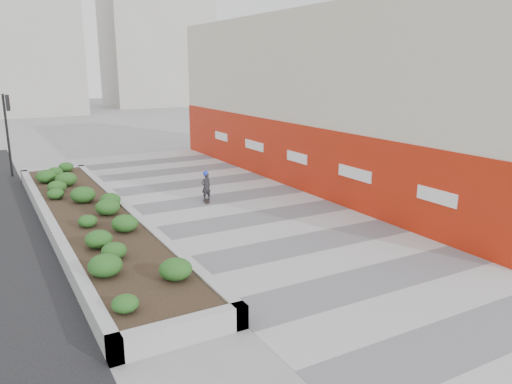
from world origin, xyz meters
TOP-DOWN VIEW (x-y plane):
  - ground at (0.00, 0.00)m, footprint 160.00×160.00m
  - walkway at (0.00, 3.00)m, footprint 8.00×36.00m
  - building at (6.98, 8.98)m, footprint 6.04×24.08m
  - planter at (-5.50, 7.00)m, footprint 3.00×18.00m
  - traffic_signal_near at (-7.23, 17.50)m, footprint 0.33×0.28m
  - distant_bldg_north_r at (15.00, 60.00)m, footprint 14.00×10.00m
  - manhole_cover at (0.50, 3.00)m, footprint 0.44×0.44m
  - skateboarder at (-0.60, 7.97)m, footprint 0.48×0.75m

SIDE VIEW (x-z plane):
  - ground at x=0.00m, z-range 0.00..0.00m
  - manhole_cover at x=0.50m, z-range 0.00..0.01m
  - walkway at x=0.00m, z-range 0.00..0.01m
  - planter at x=-5.50m, z-range -0.03..0.87m
  - skateboarder at x=-0.60m, z-range 0.01..1.35m
  - traffic_signal_near at x=-7.23m, z-range 0.66..4.86m
  - building at x=6.98m, z-range -0.02..7.98m
  - distant_bldg_north_r at x=15.00m, z-range 0.00..24.00m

